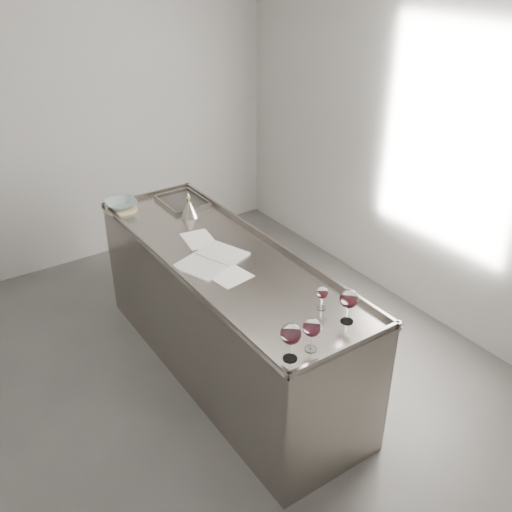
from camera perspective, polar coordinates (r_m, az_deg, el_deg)
room_shell at (r=3.09m, az=-8.47°, el=2.70°), size 4.54×5.04×2.84m
counter at (r=4.00m, az=-3.03°, el=-5.83°), size 0.77×2.42×0.97m
wine_glass_left at (r=2.79m, az=3.51°, el=-7.86°), size 0.11×0.11×0.21m
wine_glass_middle at (r=2.86m, az=5.60°, el=-7.20°), size 0.09×0.09×0.19m
wine_glass_right at (r=3.08m, az=9.27°, el=-4.33°), size 0.10×0.10×0.20m
wine_glass_small at (r=3.19m, az=6.65°, el=-3.75°), size 0.07×0.07×0.14m
notebook at (r=3.69m, az=-4.47°, el=-0.40°), size 0.52×0.44×0.02m
loose_paper_top at (r=3.55m, az=-3.14°, el=-1.69°), size 0.27×0.35×0.00m
loose_paper_under at (r=3.96m, az=-5.74°, el=1.67°), size 0.24×0.30×0.00m
trivet at (r=4.50m, az=-13.28°, el=4.61°), size 0.31×0.31×0.02m
ceramic_bowl at (r=4.48m, az=-13.33°, el=5.06°), size 0.25×0.25×0.06m
wine_funnel at (r=4.28m, az=-6.73°, el=4.67°), size 0.14×0.14×0.20m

